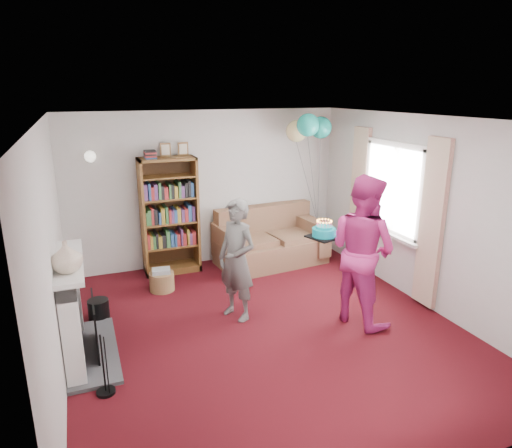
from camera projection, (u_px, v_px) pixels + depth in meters
name	position (u px, v px, depth m)	size (l,w,h in m)	color
ground	(265.00, 328.00, 5.56)	(5.00, 5.00, 0.00)	#37080D
wall_back	(207.00, 188.00, 7.45)	(4.50, 0.02, 2.50)	silver
wall_left	(51.00, 256.00, 4.41)	(0.02, 5.00, 2.50)	silver
wall_right	(424.00, 212.00, 6.00)	(0.02, 5.00, 2.50)	silver
ceiling	(267.00, 118.00, 4.85)	(4.50, 5.00, 0.01)	white
fireplace	(78.00, 313.00, 4.85)	(0.55, 1.80, 1.12)	#3F3F42
window_bay	(392.00, 206.00, 6.53)	(0.14, 2.02, 2.20)	white
wall_sconce	(90.00, 156.00, 6.53)	(0.16, 0.23, 0.16)	gold
bookcase	(169.00, 216.00, 7.12)	(0.86, 0.42, 2.03)	#472B14
sofa	(269.00, 242.00, 7.64)	(1.74, 0.92, 0.92)	brown
wicker_basket	(162.00, 281.00, 6.59)	(0.36, 0.36, 0.33)	olive
person_striped	(237.00, 260.00, 5.65)	(0.56, 0.37, 1.55)	black
person_magenta	(362.00, 250.00, 5.54)	(0.90, 0.70, 1.86)	#B3236B
birthday_cake	(324.00, 232.00, 5.67)	(0.35, 0.35, 0.22)	black
balloons	(308.00, 128.00, 7.18)	(0.68, 0.73, 1.78)	#3F3F3F
mantel_vase	(66.00, 257.00, 4.32)	(0.29, 0.29, 0.31)	beige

